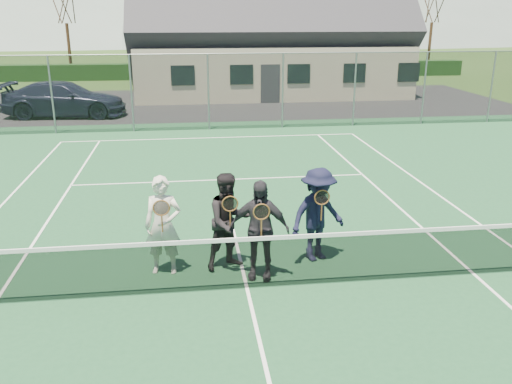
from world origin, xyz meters
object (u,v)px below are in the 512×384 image
tennis_net (247,261)px  player_b (229,221)px  player_d (318,215)px  player_a (163,226)px  player_c (259,230)px  clubhouse (269,23)px  car_c (65,99)px

tennis_net → player_b: (-0.22, 0.88, 0.38)m
player_b → player_d: (1.67, 0.13, -0.00)m
player_a → player_c: bearing=-13.7°
clubhouse → car_c: bearing=-147.3°
tennis_net → player_d: player_d is taller
player_c → player_d: size_ratio=1.00×
car_c → player_c: bearing=-153.7°
tennis_net → player_a: 1.66m
clubhouse → player_d: size_ratio=8.67×
car_c → clubhouse: clubhouse is taller
car_c → player_b: (6.14, -16.47, 0.14)m
tennis_net → player_c: bearing=57.1°
tennis_net → clubhouse: 24.57m
player_d → player_b: bearing=-175.6°
clubhouse → player_c: (-3.73, -23.59, -3.07)m
player_b → clubhouse: bearing=79.7°
player_a → player_b: same height
car_c → player_b: bearing=-154.7°
car_c → clubhouse: bearing=-52.4°
player_c → clubhouse: bearing=81.0°
tennis_net → player_c: size_ratio=6.49×
clubhouse → player_a: size_ratio=8.67×
tennis_net → player_a: (-1.40, 0.82, 0.38)m
car_c → player_a: player_a is taller
tennis_net → player_d: size_ratio=6.49×
player_a → car_c: bearing=106.7°
clubhouse → player_b: size_ratio=8.67×
tennis_net → clubhouse: bearing=80.5°
car_c → player_d: bearing=-149.6°
player_a → clubhouse: bearing=76.9°
player_a → player_d: size_ratio=1.00×
player_a → player_b: 1.18m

